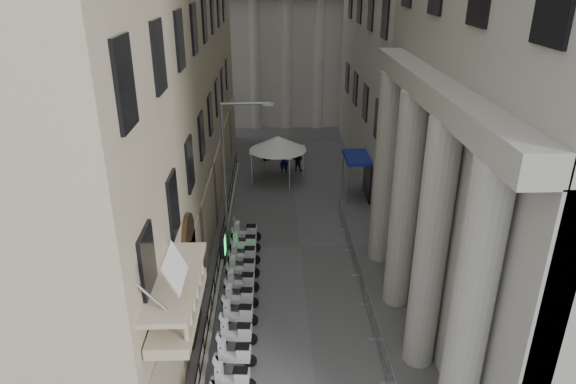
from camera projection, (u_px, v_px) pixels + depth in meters
name	position (u px, v px, depth m)	size (l,w,h in m)	color
iron_fence	(222.00, 259.00, 27.84)	(0.30, 28.00, 1.40)	black
blue_awning	(355.00, 197.00, 35.42)	(1.60, 3.00, 3.00)	navy
scooter_4	(236.00, 366.00, 20.36)	(0.56, 1.40, 1.50)	silver
scooter_5	(237.00, 344.00, 21.53)	(0.56, 1.40, 1.50)	silver
scooter_6	(239.00, 325.00, 22.70)	(0.56, 1.40, 1.50)	silver
scooter_7	(241.00, 307.00, 23.88)	(0.56, 1.40, 1.50)	silver
scooter_8	(242.00, 291.00, 25.05)	(0.56, 1.40, 1.50)	silver
scooter_9	(243.00, 277.00, 26.22)	(0.56, 1.40, 1.50)	silver
scooter_10	(244.00, 264.00, 27.39)	(0.56, 1.40, 1.50)	silver
scooter_11	(246.00, 252.00, 28.56)	(0.56, 1.40, 1.50)	silver
scooter_12	(246.00, 241.00, 29.74)	(0.56, 1.40, 1.50)	silver
barrier_2	(381.00, 360.00, 20.64)	(0.60, 2.40, 1.10)	#A0A2A7
barrier_3	(370.00, 321.00, 22.93)	(0.60, 2.40, 1.10)	#A0A2A7
barrier_4	(361.00, 289.00, 25.22)	(0.60, 2.40, 1.10)	#A0A2A7
barrier_5	(353.00, 263.00, 27.51)	(0.60, 2.40, 1.10)	#A0A2A7
barrier_6	(347.00, 240.00, 29.80)	(0.60, 2.40, 1.10)	#A0A2A7
barrier_7	(341.00, 221.00, 32.09)	(0.60, 2.40, 1.10)	#A0A2A7
security_tent	(272.00, 141.00, 37.78)	(4.18, 4.18, 3.39)	silver
street_lamp	(230.00, 165.00, 27.04)	(2.71, 0.28, 8.31)	gray
info_kiosk	(223.00, 248.00, 27.24)	(0.26, 0.79, 1.68)	black
pedestrian_a	(284.00, 161.00, 39.25)	(0.71, 0.47, 1.96)	#0D0E37
pedestrian_b	(298.00, 160.00, 39.75)	(0.82, 0.64, 1.69)	black
pedestrian_c	(266.00, 151.00, 41.87)	(0.82, 0.53, 1.68)	black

